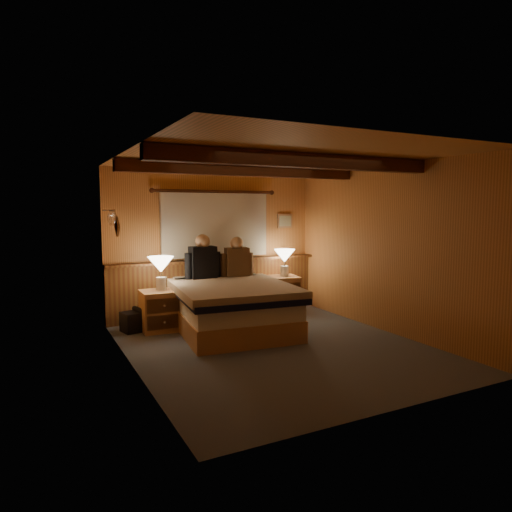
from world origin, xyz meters
TOP-DOWN VIEW (x-y plane):
  - floor at (0.00, 0.00)m, footprint 4.20×4.20m
  - ceiling at (0.00, 0.00)m, footprint 4.20×4.20m
  - wall_back at (0.00, 2.10)m, footprint 3.60×0.00m
  - wall_left at (-1.80, 0.00)m, footprint 0.00×4.20m
  - wall_right at (1.80, 0.00)m, footprint 0.00×4.20m
  - wall_front at (0.00, -2.10)m, footprint 3.60×0.00m
  - wainscot at (0.00, 2.04)m, footprint 3.60×0.23m
  - curtain_window at (0.00, 2.03)m, footprint 2.18×0.09m
  - ceiling_beams at (0.00, 0.15)m, footprint 3.60×1.65m
  - coat_rail at (-1.72, 1.58)m, footprint 0.05×0.55m
  - framed_print at (1.35, 2.08)m, footprint 0.30×0.04m
  - bed at (-0.19, 0.97)m, footprint 1.77×2.19m
  - nightstand_left at (-1.11, 1.46)m, footprint 0.55×0.49m
  - nightstand_right at (1.08, 1.72)m, footprint 0.64×0.60m
  - lamp_left at (-1.07, 1.50)m, footprint 0.38×0.38m
  - lamp_right at (1.13, 1.70)m, footprint 0.36×0.36m
  - person_left at (-0.37, 1.66)m, footprint 0.59×0.24m
  - person_right at (0.20, 1.62)m, footprint 0.54×0.26m
  - duffel_bag at (-1.39, 1.59)m, footprint 0.53×0.39m

SIDE VIEW (x-z plane):
  - floor at x=0.00m, z-range 0.00..0.00m
  - duffel_bag at x=-1.39m, z-range -0.02..0.32m
  - nightstand_left at x=-1.11m, z-range 0.00..0.59m
  - nightstand_right at x=1.08m, z-range 0.00..0.61m
  - bed at x=-0.19m, z-range 0.01..0.71m
  - wainscot at x=0.00m, z-range 0.02..0.96m
  - lamp_left at x=-1.07m, z-range 0.69..1.18m
  - lamp_right at x=1.13m, z-range 0.71..1.17m
  - person_right at x=0.20m, z-range 0.62..1.28m
  - person_left at x=-0.37m, z-range 0.62..1.33m
  - wall_left at x=-1.80m, z-range -0.90..3.30m
  - wall_right at x=1.80m, z-range -0.90..3.30m
  - wall_back at x=0.00m, z-range -0.60..3.00m
  - wall_front at x=0.00m, z-range -0.60..3.00m
  - curtain_window at x=0.00m, z-range 0.96..2.08m
  - framed_print at x=1.35m, z-range 1.43..1.68m
  - coat_rail at x=-1.72m, z-range 1.55..1.79m
  - ceiling_beams at x=0.00m, z-range 2.23..2.39m
  - ceiling at x=0.00m, z-range 2.40..2.40m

